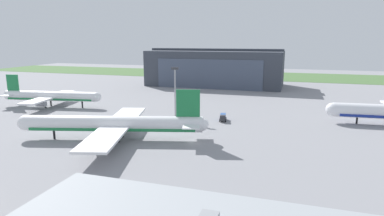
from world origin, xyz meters
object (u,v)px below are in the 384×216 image
(airliner_near_left, at_px, (113,124))
(ops_van, at_px, (223,117))
(maintenance_hangar, at_px, (215,68))
(airliner_far_right, at_px, (51,96))
(apron_light_mast, at_px, (175,87))

(airliner_near_left, height_order, ops_van, airliner_near_left)
(maintenance_hangar, height_order, airliner_far_right, maintenance_hangar)
(maintenance_hangar, distance_m, ops_van, 81.60)
(airliner_far_right, relative_size, ops_van, 7.54)
(maintenance_hangar, bearing_deg, apron_light_mast, -86.41)
(maintenance_hangar, relative_size, airliner_near_left, 1.54)
(airliner_near_left, bearing_deg, apron_light_mast, 79.08)
(apron_light_mast, bearing_deg, maintenance_hangar, 93.59)
(airliner_near_left, xyz_separation_m, apron_light_mast, (5.69, 29.46, 5.62))
(apron_light_mast, bearing_deg, airliner_near_left, -100.92)
(airliner_far_right, bearing_deg, ops_van, -1.45)
(maintenance_hangar, bearing_deg, airliner_near_left, -90.48)
(maintenance_hangar, distance_m, apron_light_mast, 76.60)
(airliner_far_right, bearing_deg, airliner_near_left, -33.72)
(airliner_far_right, relative_size, apron_light_mast, 2.38)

